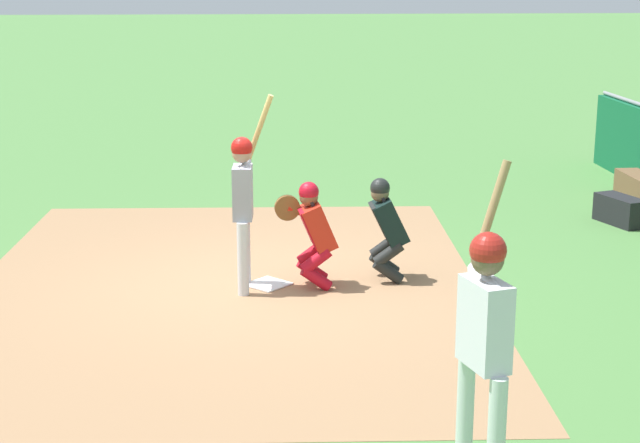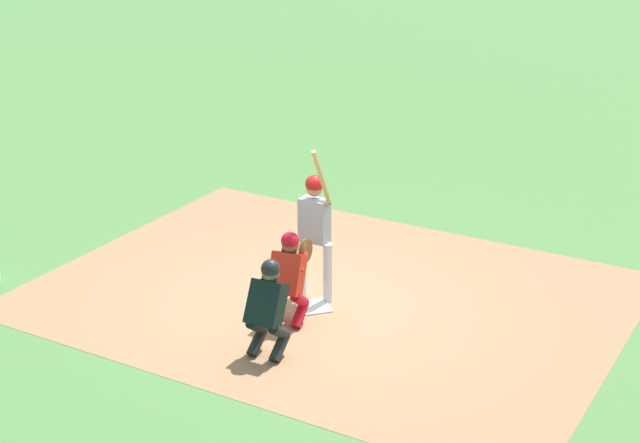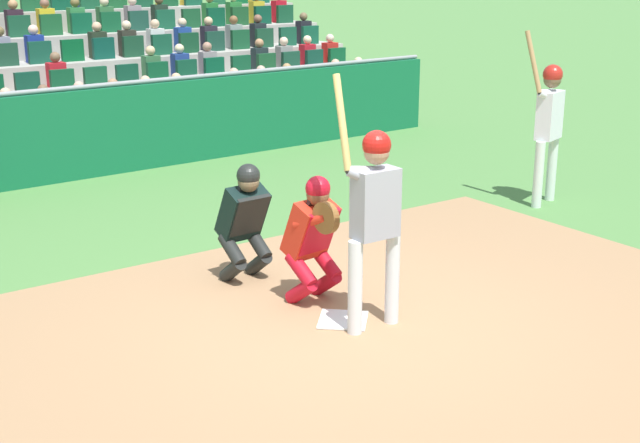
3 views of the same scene
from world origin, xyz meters
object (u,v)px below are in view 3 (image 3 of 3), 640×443
at_px(home_plate_marker, 343,320).
at_px(on_deck_batter, 549,118).
at_px(catcher_crouching, 314,232).
at_px(home_plate_umpire, 245,217).
at_px(batter_at_plate, 374,208).

bearing_deg(home_plate_marker, on_deck_batter, -162.89).
xyz_separation_m(catcher_crouching, home_plate_umpire, (0.20, -0.90, -0.02)).
bearing_deg(home_plate_marker, batter_at_plate, 113.58).
distance_m(home_plate_marker, catcher_crouching, 0.89).
bearing_deg(home_plate_umpire, home_plate_marker, 95.11).
xyz_separation_m(batter_at_plate, on_deck_batter, (-4.58, -1.72, 0.05)).
xyz_separation_m(home_plate_marker, batter_at_plate, (-0.12, 0.27, 1.12)).
relative_size(catcher_crouching, on_deck_batter, 0.55).
height_order(catcher_crouching, on_deck_batter, on_deck_batter).
bearing_deg(batter_at_plate, home_plate_marker, -66.42).
bearing_deg(on_deck_batter, batter_at_plate, 20.54).
distance_m(batter_at_plate, home_plate_umpire, 1.77).
height_order(batter_at_plate, home_plate_umpire, batter_at_plate).
bearing_deg(catcher_crouching, home_plate_umpire, -77.56).
bearing_deg(catcher_crouching, home_plate_marker, 82.52).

